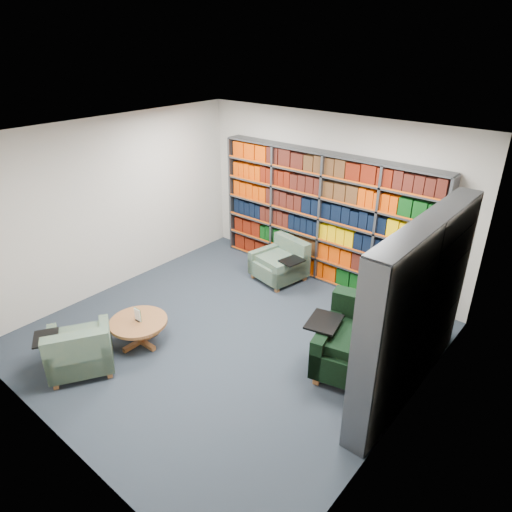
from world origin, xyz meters
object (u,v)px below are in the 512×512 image
Objects in this scene: coffee_table at (139,325)px; chair_teal_left at (282,263)px; chair_teal_front at (80,352)px; chair_green_right at (363,345)px.

chair_teal_left is at bearing 82.48° from coffee_table.
chair_teal_front reaches higher than coffee_table.
coffee_table is (-2.61, -1.48, -0.07)m from chair_green_right.
coffee_table is (0.10, 0.83, 0.01)m from chair_teal_front.
coffee_table is at bearing -150.46° from chair_green_right.
chair_teal_left reaches higher than coffee_table.
coffee_table is at bearing -97.52° from chair_teal_left.
chair_teal_left is 3.65m from chair_teal_front.
chair_teal_left is at bearing 149.82° from chair_green_right.
chair_green_right is at bearing 40.49° from chair_teal_front.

